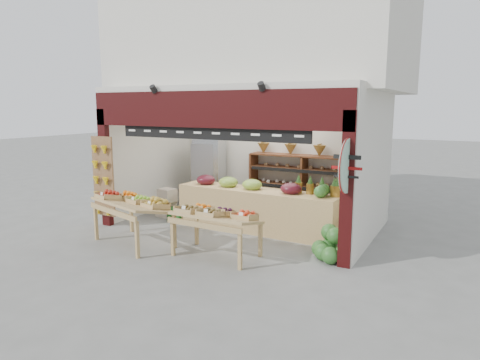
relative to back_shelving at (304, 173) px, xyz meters
name	(u,v)px	position (x,y,z in m)	size (l,w,h in m)	color
ground	(234,229)	(-0.90, -1.97, -1.08)	(60.00, 60.00, 0.00)	slate
shop_structure	(266,55)	(-0.90, -0.35, 2.84)	(6.36, 5.12, 5.40)	silver
banana_board	(102,178)	(-3.63, -3.14, 0.04)	(0.60, 0.15, 1.80)	olive
gift_sign	(347,166)	(1.85, -3.11, 0.67)	(0.04, 0.93, 0.92)	silver
back_shelving	(304,173)	(0.00, 0.00, 0.00)	(2.86, 0.47, 1.78)	brown
refrigerator	(210,173)	(-2.54, -0.37, -0.15)	(0.72, 0.72, 1.86)	#ADB0B4
cardboard_stack	(174,208)	(-2.69, -1.79, -0.82)	(1.07, 0.78, 0.71)	beige
mid_counter	(256,208)	(-0.45, -1.80, -0.57)	(3.70, 0.83, 1.14)	tan
display_table_left	(133,203)	(-2.26, -3.68, -0.27)	(1.86, 1.36, 1.06)	tan
display_table_right	(214,215)	(-0.41, -3.58, -0.32)	(1.56, 0.89, 0.99)	tan
watermelon_pile	(333,247)	(1.57, -2.74, -0.86)	(0.80, 0.77, 0.59)	#1D531B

